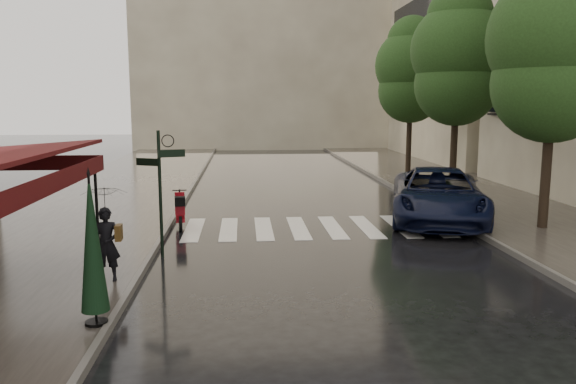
{
  "coord_description": "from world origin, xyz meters",
  "views": [
    {
      "loc": [
        0.8,
        -10.56,
        3.72
      ],
      "look_at": [
        1.99,
        4.14,
        1.4
      ],
      "focal_mm": 35.0,
      "sensor_mm": 36.0,
      "label": 1
    }
  ],
  "objects": [
    {
      "name": "tree_near",
      "position": [
        9.6,
        5.0,
        5.32
      ],
      "size": [
        3.8,
        3.8,
        7.99
      ],
      "color": "black",
      "rests_on": "sidewalk_far"
    },
    {
      "name": "signpost",
      "position": [
        -1.19,
        3.0,
        1.83
      ],
      "size": [
        1.17,
        0.29,
        3.1
      ],
      "color": "black",
      "rests_on": "ground"
    },
    {
      "name": "crosswalk",
      "position": [
        2.98,
        6.0,
        0.01
      ],
      "size": [
        7.85,
        3.2,
        0.01
      ],
      "color": "silver",
      "rests_on": "ground"
    },
    {
      "name": "ground",
      "position": [
        0.0,
        0.0,
        0.0
      ],
      "size": [
        120.0,
        120.0,
        0.0
      ],
      "primitive_type": "plane",
      "color": "black",
      "rests_on": "ground"
    },
    {
      "name": "pedestrian_with_umbrella",
      "position": [
        -2.0,
        0.86,
        1.7
      ],
      "size": [
        0.94,
        0.95,
        2.38
      ],
      "rotation": [
        0.0,
        0.0,
        0.04
      ],
      "color": "black",
      "rests_on": "sidewalk_near"
    },
    {
      "name": "parked_car",
      "position": [
        7.0,
        6.67,
        0.84
      ],
      "size": [
        4.32,
        6.59,
        1.68
      ],
      "primitive_type": "imported",
      "rotation": [
        0.0,
        0.0,
        -0.27
      ],
      "color": "black",
      "rests_on": "ground"
    },
    {
      "name": "curb_near",
      "position": [
        -1.45,
        12.0,
        0.07
      ],
      "size": [
        0.12,
        60.0,
        0.16
      ],
      "primitive_type": "cube",
      "color": "#595651",
      "rests_on": "ground"
    },
    {
      "name": "sidewalk_near",
      "position": [
        -4.5,
        12.0,
        0.06
      ],
      "size": [
        6.0,
        60.0,
        0.12
      ],
      "primitive_type": "cube",
      "color": "#38332D",
      "rests_on": "ground"
    },
    {
      "name": "parasol_front",
      "position": [
        -1.65,
        -1.5,
        1.49
      ],
      "size": [
        0.46,
        0.46,
        2.56
      ],
      "color": "black",
      "rests_on": "sidewalk_near"
    },
    {
      "name": "sidewalk_far",
      "position": [
        10.25,
        12.0,
        0.06
      ],
      "size": [
        5.5,
        60.0,
        0.12
      ],
      "primitive_type": "cube",
      "color": "#38332D",
      "rests_on": "ground"
    },
    {
      "name": "curb_far",
      "position": [
        7.45,
        12.0,
        0.07
      ],
      "size": [
        0.12,
        60.0,
        0.16
      ],
      "primitive_type": "cube",
      "color": "#595651",
      "rests_on": "ground"
    },
    {
      "name": "tree_mid",
      "position": [
        9.5,
        12.0,
        5.59
      ],
      "size": [
        3.8,
        3.8,
        8.34
      ],
      "color": "black",
      "rests_on": "sidewalk_far"
    },
    {
      "name": "haussmann_far",
      "position": [
        16.5,
        26.0,
        9.25
      ],
      "size": [
        8.0,
        16.0,
        18.5
      ],
      "primitive_type": "cube",
      "color": "gray",
      "rests_on": "ground"
    },
    {
      "name": "scooter",
      "position": [
        -1.12,
        6.34,
        0.5
      ],
      "size": [
        0.52,
        1.63,
        1.08
      ],
      "rotation": [
        0.0,
        0.0,
        0.12
      ],
      "color": "black",
      "rests_on": "ground"
    },
    {
      "name": "tree_far",
      "position": [
        9.7,
        19.0,
        5.46
      ],
      "size": [
        3.8,
        3.8,
        8.16
      ],
      "color": "black",
      "rests_on": "sidewalk_far"
    },
    {
      "name": "backdrop_building",
      "position": [
        3.0,
        38.0,
        10.0
      ],
      "size": [
        22.0,
        6.0,
        20.0
      ],
      "primitive_type": "cube",
      "color": "gray",
      "rests_on": "ground"
    }
  ]
}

